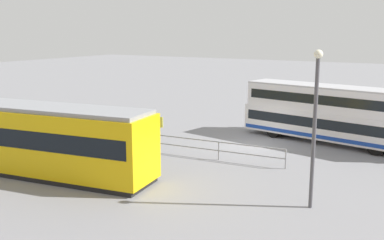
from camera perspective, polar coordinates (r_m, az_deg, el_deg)
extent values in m
plane|color=gray|center=(29.39, 7.66, -3.06)|extent=(160.00, 160.00, 0.00)
cube|color=white|center=(30.54, 17.19, -0.57)|extent=(12.09, 4.55, 1.75)
cube|color=white|center=(30.26, 17.37, 2.47)|extent=(11.72, 4.39, 1.53)
cube|color=black|center=(30.50, 17.21, -0.18)|extent=(11.51, 4.47, 0.64)
cube|color=black|center=(30.25, 17.38, 2.62)|extent=(11.15, 4.31, 0.60)
cube|color=#193FA5|center=(30.67, 17.12, -1.71)|extent=(11.86, 4.54, 0.24)
cube|color=#B2B2B7|center=(30.15, 17.46, 4.00)|extent=(11.72, 4.39, 0.10)
cylinder|color=black|center=(32.29, 11.17, -0.96)|extent=(1.42, 2.53, 1.00)
cylinder|color=black|center=(29.58, 22.88, -2.77)|extent=(1.42, 2.53, 1.00)
cube|color=#E5B70C|center=(25.08, -21.27, -1.99)|extent=(15.51, 4.80, 3.10)
cube|color=black|center=(25.01, -21.32, -1.30)|extent=(14.91, 4.75, 0.90)
cube|color=gray|center=(24.77, -21.54, 1.74)|extent=(15.18, 4.55, 0.20)
cube|color=black|center=(25.49, -21.00, -5.66)|extent=(15.19, 4.63, 0.25)
cylinder|color=black|center=(26.86, -5.53, -3.46)|extent=(0.14, 0.14, 0.83)
cylinder|color=black|center=(26.65, -5.44, -3.57)|extent=(0.14, 0.14, 0.83)
cylinder|color=#335938|center=(26.58, -5.52, -1.98)|extent=(0.45, 0.45, 0.64)
sphere|color=#8C6647|center=(26.48, -5.54, -1.06)|extent=(0.23, 0.23, 0.23)
cube|color=gray|center=(25.46, 3.40, -2.78)|extent=(7.64, 0.67, 0.06)
cube|color=gray|center=(25.58, 3.39, -3.86)|extent=(7.64, 0.67, 0.06)
cylinder|color=gray|center=(24.44, 11.74, -4.87)|extent=(0.07, 0.07, 1.05)
cylinder|color=gray|center=(25.59, 3.39, -3.92)|extent=(0.07, 0.07, 1.05)
cylinder|color=gray|center=(27.23, -4.08, -2.99)|extent=(0.07, 0.07, 1.05)
cylinder|color=slate|center=(26.77, -4.62, -1.80)|extent=(0.10, 0.10, 2.36)
cube|color=#D8D84C|center=(26.58, -4.70, -0.21)|extent=(1.06, 0.12, 0.62)
cylinder|color=#4C4C51|center=(18.80, 15.14, -1.86)|extent=(0.16, 0.16, 6.15)
sphere|color=#F2EFCC|center=(18.36, 15.65, 8.00)|extent=(0.36, 0.36, 0.36)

